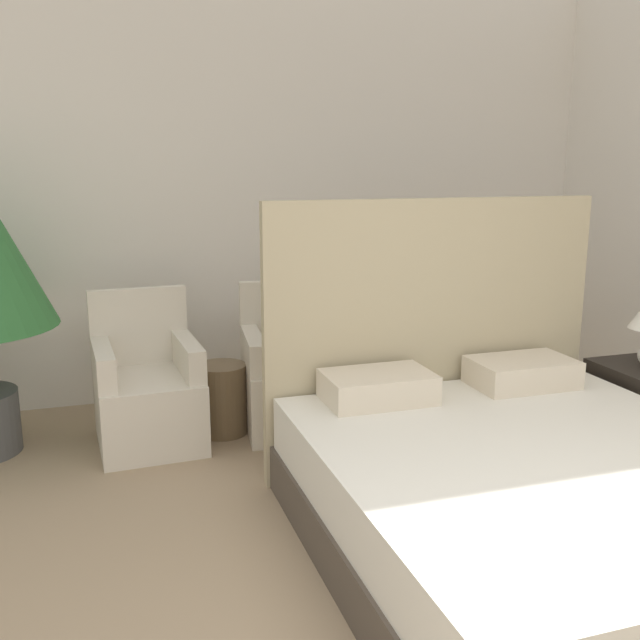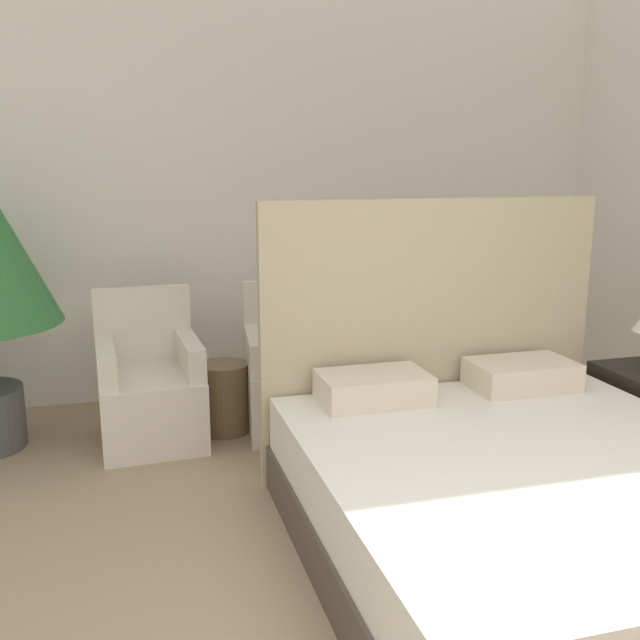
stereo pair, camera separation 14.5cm
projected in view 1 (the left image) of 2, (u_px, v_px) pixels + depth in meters
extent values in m
cube|color=silver|center=(261.00, 185.00, 4.90)|extent=(10.00, 0.06, 2.90)
cube|color=#4C4238|center=(542.00, 538.00, 2.89)|extent=(1.78, 2.01, 0.22)
cube|color=silver|center=(546.00, 483.00, 2.84)|extent=(1.74, 1.97, 0.26)
cube|color=tan|center=(432.00, 336.00, 3.72)|extent=(1.81, 0.06, 1.43)
cube|color=beige|center=(378.00, 387.00, 3.42)|extent=(0.52, 0.33, 0.14)
cube|color=beige|center=(522.00, 372.00, 3.66)|extent=(0.52, 0.33, 0.14)
cube|color=beige|center=(149.00, 410.00, 4.11)|extent=(0.61, 0.68, 0.41)
cube|color=beige|center=(139.00, 326.00, 4.28)|extent=(0.58, 0.09, 0.46)
cube|color=beige|center=(103.00, 364.00, 3.96)|extent=(0.13, 0.60, 0.19)
cube|color=beige|center=(188.00, 356.00, 4.12)|extent=(0.13, 0.60, 0.19)
cube|color=beige|center=(293.00, 396.00, 4.36)|extent=(0.64, 0.72, 0.41)
cube|color=beige|center=(285.00, 316.00, 4.55)|extent=(0.58, 0.12, 0.46)
cube|color=beige|center=(253.00, 350.00, 4.25)|extent=(0.17, 0.60, 0.19)
cube|color=beige|center=(331.00, 346.00, 4.34)|extent=(0.17, 0.60, 0.19)
cube|color=black|center=(640.00, 412.00, 3.91)|extent=(0.43, 0.47, 0.53)
cylinder|color=brown|center=(222.00, 399.00, 4.28)|extent=(0.31, 0.31, 0.43)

